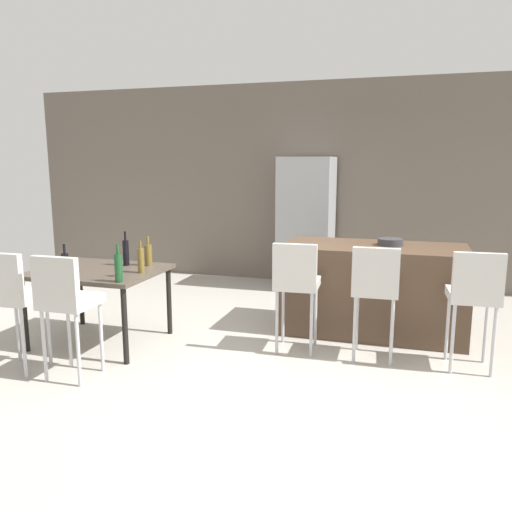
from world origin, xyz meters
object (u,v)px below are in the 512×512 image
(kitchen_island, at_px, (373,289))
(bar_chair_right, at_px, (474,292))
(dining_chair_far, at_px, (65,297))
(wine_bottle_near, at_px, (118,267))
(dining_chair_near, at_px, (11,292))
(wine_bottle_inner, at_px, (65,263))
(wine_glass_right, at_px, (118,263))
(wine_bottle_left, at_px, (126,252))
(bar_chair_middle, at_px, (375,285))
(refrigerator, at_px, (306,224))
(wine_bottle_middle, at_px, (141,260))
(fruit_bowl, at_px, (390,242))
(bar_chair_left, at_px, (296,280))
(dining_table, at_px, (99,276))
(wine_bottle_end, at_px, (148,255))

(kitchen_island, bearing_deg, bar_chair_right, -43.18)
(bar_chair_right, height_order, dining_chair_far, same)
(bar_chair_right, xyz_separation_m, wine_bottle_near, (-2.95, -0.71, 0.17))
(dining_chair_near, height_order, wine_bottle_inner, dining_chair_near)
(dining_chair_near, bearing_deg, wine_glass_right, 45.44)
(dining_chair_near, bearing_deg, wine_bottle_left, 68.78)
(bar_chair_middle, relative_size, refrigerator, 0.57)
(wine_bottle_middle, xyz_separation_m, wine_bottle_left, (-0.32, 0.26, 0.01))
(dining_chair_near, xyz_separation_m, fruit_bowl, (2.96, 2.05, 0.26))
(wine_bottle_middle, bearing_deg, refrigerator, 70.19)
(wine_glass_right, relative_size, fruit_bowl, 0.67)
(kitchen_island, xyz_separation_m, wine_bottle_inner, (-2.69, -1.43, 0.39))
(bar_chair_right, relative_size, dining_chair_near, 1.00)
(bar_chair_middle, height_order, wine_bottle_left, wine_bottle_left)
(wine_bottle_left, height_order, wine_glass_right, wine_bottle_left)
(bar_chair_left, bearing_deg, dining_chair_far, -144.78)
(kitchen_island, relative_size, wine_bottle_middle, 6.07)
(bar_chair_left, bearing_deg, bar_chair_right, 0.00)
(bar_chair_right, bearing_deg, fruit_bowl, 129.33)
(kitchen_island, relative_size, refrigerator, 1.00)
(wine_bottle_near, bearing_deg, bar_chair_middle, 18.36)
(dining_table, xyz_separation_m, refrigerator, (1.49, 2.79, 0.25))
(wine_bottle_inner, relative_size, wine_bottle_end, 0.96)
(dining_chair_near, relative_size, wine_bottle_middle, 3.45)
(wine_bottle_left, relative_size, wine_bottle_end, 1.15)
(wine_bottle_left, relative_size, refrigerator, 0.19)
(kitchen_island, distance_m, dining_chair_far, 3.03)
(wine_bottle_end, xyz_separation_m, wine_glass_right, (-0.02, -0.52, 0.01))
(dining_table, bearing_deg, bar_chair_right, 5.11)
(wine_glass_right, bearing_deg, wine_bottle_middle, 58.57)
(wine_bottle_middle, xyz_separation_m, fruit_bowl, (2.22, 1.22, 0.09))
(dining_chair_far, height_order, wine_bottle_inner, dining_chair_far)
(refrigerator, bearing_deg, bar_chair_left, -80.50)
(dining_chair_far, relative_size, wine_bottle_end, 3.49)
(wine_bottle_end, relative_size, refrigerator, 0.16)
(bar_chair_left, bearing_deg, wine_glass_right, -161.35)
(bar_chair_right, distance_m, wine_bottle_middle, 2.97)
(wine_bottle_end, distance_m, fruit_bowl, 2.48)
(wine_bottle_inner, bearing_deg, wine_bottle_middle, 24.70)
(kitchen_island, distance_m, wine_bottle_end, 2.35)
(bar_chair_left, bearing_deg, dining_table, -170.85)
(dining_chair_near, bearing_deg, wine_bottle_near, 30.81)
(kitchen_island, xyz_separation_m, bar_chair_right, (0.88, -0.83, 0.24))
(bar_chair_left, relative_size, wine_bottle_middle, 3.45)
(bar_chair_middle, relative_size, wine_glass_right, 6.03)
(bar_chair_right, distance_m, wine_bottle_end, 3.05)
(wine_bottle_near, bearing_deg, dining_table, 140.32)
(wine_bottle_inner, bearing_deg, dining_chair_far, -53.25)
(dining_chair_far, bearing_deg, fruit_bowl, 40.16)
(wine_bottle_near, bearing_deg, bar_chair_left, 26.50)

